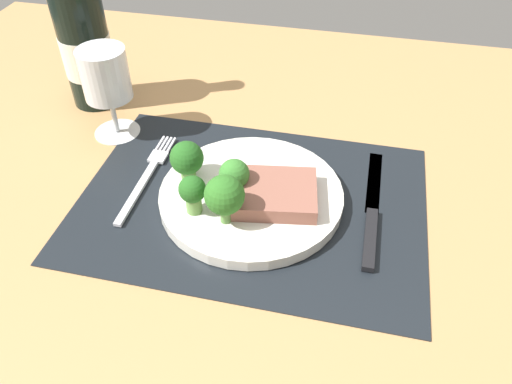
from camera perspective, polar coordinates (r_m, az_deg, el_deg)
ground_plane at (r=68.13cm, az=-0.53°, el=-2.05°), size 140.00×110.00×3.00cm
placemat at (r=66.99cm, az=-0.54°, el=-1.03°), size 45.45×32.79×0.30cm
plate at (r=66.35cm, az=-0.54°, el=-0.43°), size 24.14×24.14×1.60cm
steak at (r=63.98cm, az=2.04°, el=-0.17°), size 12.01×10.28×2.07cm
broccoli_near_fork at (r=63.97cm, az=-2.48°, el=1.92°), size 3.93×3.93×4.96cm
broccoli_front_edge at (r=61.49cm, az=-7.19°, el=0.01°), size 3.39×3.39×5.29cm
broccoli_center at (r=59.12cm, az=-3.59°, el=-0.41°), size 4.88×4.88×6.70cm
broccoli_near_steak at (r=66.60cm, az=-7.84°, el=3.75°), size 4.47×4.47×5.54cm
fork at (r=71.93cm, az=-12.26°, el=1.81°), size 2.40×19.20×0.50cm
knife at (r=66.23cm, az=12.98°, el=-2.46°), size 1.80×23.00×0.80cm
wine_bottle at (r=86.95cm, az=-18.76°, el=15.51°), size 7.94×7.94×28.96cm
wine_glass at (r=77.66cm, az=-16.61°, el=12.06°), size 7.04×7.04×13.93cm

